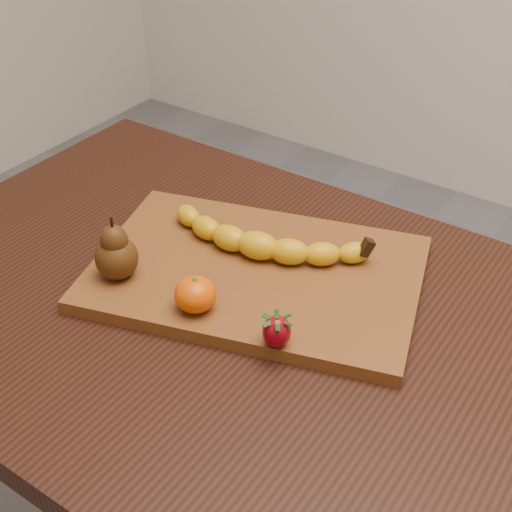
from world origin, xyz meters
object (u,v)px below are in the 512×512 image
Objects in this scene: cutting_board at (256,273)px; pear at (115,248)px; table at (222,350)px; mandarin at (195,294)px.

pear is at bearing -157.23° from cutting_board.
table is 10.86× the size of pear.
cutting_board is 4.89× the size of pear.
table is at bearing -121.63° from cutting_board.
pear is at bearing -178.06° from mandarin.
mandarin is at bearing -113.75° from cutting_board.
cutting_board is 8.26× the size of mandarin.
table is 18.35× the size of mandarin.
cutting_board reaches higher than table.
cutting_board is (0.02, 0.06, 0.11)m from table.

